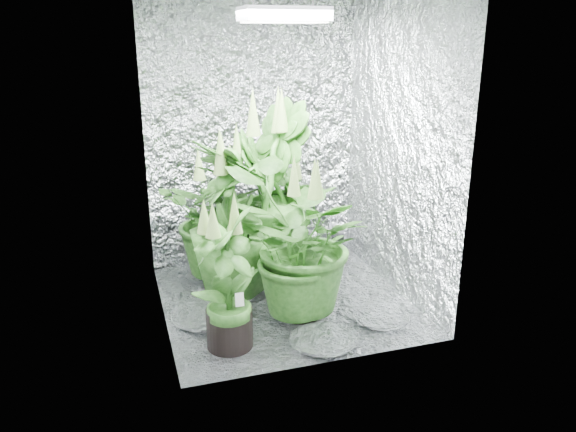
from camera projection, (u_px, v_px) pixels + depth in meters
The scene contains 11 objects.
ground at pixel (284, 300), 3.81m from camera, with size 1.60×1.60×0.00m, color silver.
walls at pixel (284, 155), 3.50m from camera, with size 1.62×1.62×2.00m.
grow_lamp at pixel (284, 15), 3.25m from camera, with size 0.50×0.30×0.22m.
plant_a at pixel (220, 218), 4.05m from camera, with size 1.04×1.04×0.97m.
plant_b at pixel (289, 215), 4.25m from camera, with size 0.61×0.61×0.91m.
plant_c at pixel (270, 194), 3.97m from camera, with size 0.84×0.84×1.37m.
plant_d at pixel (232, 221), 3.75m from camera, with size 0.79×0.79×1.15m.
plant_e at pixel (301, 243), 3.45m from camera, with size 1.11×1.11×1.04m.
plant_f at pixel (228, 281), 3.12m from camera, with size 0.57×0.57×0.91m.
circulation_fan at pixel (334, 240), 4.49m from camera, with size 0.19×0.29×0.35m.
plant_label at pixel (240, 300), 3.15m from camera, with size 0.05×0.01×0.08m, color white.
Camera 1 is at (-1.02, -3.29, 1.72)m, focal length 35.00 mm.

